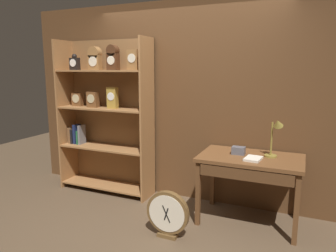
% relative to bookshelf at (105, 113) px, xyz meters
% --- Properties ---
extents(ground_plane, '(10.00, 10.00, 0.00)m').
position_rel_bookshelf_xyz_m(ground_plane, '(1.15, -1.00, -1.12)').
color(ground_plane, brown).
extents(back_wood_panel, '(4.80, 0.05, 2.60)m').
position_rel_bookshelf_xyz_m(back_wood_panel, '(1.15, 0.22, 0.18)').
color(back_wood_panel, brown).
rests_on(back_wood_panel, ground).
extents(bookshelf, '(1.37, 0.40, 2.14)m').
position_rel_bookshelf_xyz_m(bookshelf, '(0.00, 0.00, 0.00)').
color(bookshelf, '#9E6B3D').
rests_on(bookshelf, ground).
extents(workbench, '(1.12, 0.70, 0.78)m').
position_rel_bookshelf_xyz_m(workbench, '(2.06, -0.22, -0.44)').
color(workbench, brown).
rests_on(workbench, ground).
extents(desk_lamp, '(0.19, 0.19, 0.45)m').
position_rel_bookshelf_xyz_m(desk_lamp, '(2.30, -0.15, -0.08)').
color(desk_lamp, olive).
rests_on(desk_lamp, workbench).
extents(toolbox_small, '(0.14, 0.10, 0.09)m').
position_rel_bookshelf_xyz_m(toolbox_small, '(1.91, -0.16, -0.30)').
color(toolbox_small, '#595960').
rests_on(toolbox_small, workbench).
extents(open_repair_manual, '(0.19, 0.24, 0.02)m').
position_rel_bookshelf_xyz_m(open_repair_manual, '(2.10, -0.31, -0.33)').
color(open_repair_manual, silver).
rests_on(open_repair_manual, workbench).
extents(round_clock_large, '(0.46, 0.11, 0.50)m').
position_rel_bookshelf_xyz_m(round_clock_large, '(1.34, -0.87, -0.87)').
color(round_clock_large, brown).
rests_on(round_clock_large, ground).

